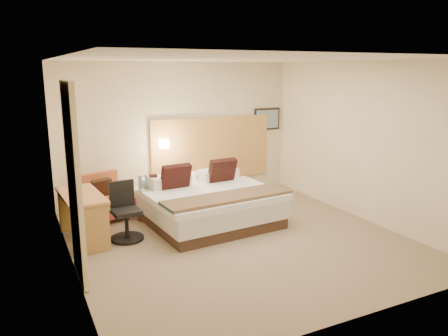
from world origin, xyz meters
name	(u,v)px	position (x,y,z in m)	size (l,w,h in m)	color
floor	(237,239)	(0.00, 0.00, -0.01)	(4.80, 5.00, 0.02)	#816F57
ceiling	(239,58)	(0.00, 0.00, 2.71)	(4.80, 5.00, 0.02)	silver
wall_back	(179,131)	(0.00, 2.51, 1.35)	(4.80, 0.02, 2.70)	beige
wall_front	(359,196)	(0.00, -2.51, 1.35)	(4.80, 0.02, 2.70)	beige
wall_left	(66,169)	(-2.41, 0.00, 1.35)	(0.02, 5.00, 2.70)	beige
wall_right	(362,141)	(2.41, 0.00, 1.35)	(0.02, 5.00, 2.70)	beige
headboard_panel	(212,149)	(0.70, 2.47, 0.95)	(2.60, 0.04, 1.30)	tan
art_frame	(267,119)	(2.02, 2.48, 1.50)	(0.62, 0.03, 0.47)	black
art_canvas	(267,119)	(2.02, 2.46, 1.50)	(0.54, 0.01, 0.39)	#748CA1
lamp_arm	(164,143)	(-0.35, 2.42, 1.15)	(0.02, 0.02, 0.12)	silver
lamp_shade	(165,144)	(-0.35, 2.36, 1.15)	(0.15, 0.15, 0.15)	#F3E2BD
curtain	(74,183)	(-2.36, -0.25, 1.22)	(0.06, 0.90, 2.42)	beige
bottle_a	(140,181)	(-1.10, 1.47, 0.69)	(0.06, 0.06, 0.21)	#7FA0C5
bottle_b	(146,180)	(-0.98, 1.49, 0.69)	(0.06, 0.06, 0.21)	#92C9E2
menu_folder	(153,181)	(-0.89, 1.38, 0.70)	(0.14, 0.05, 0.23)	#3A1B18
bed	(207,203)	(-0.10, 0.93, 0.33)	(2.20, 2.16, 1.01)	#3B261D
lounge_chair	(105,201)	(-1.64, 1.84, 0.32)	(0.92, 0.87, 0.79)	#A1674C
side_table	(146,202)	(-1.01, 1.44, 0.33)	(0.61, 0.61, 0.59)	silver
desk	(83,204)	(-2.11, 0.94, 0.59)	(0.63, 1.22, 0.74)	#BF7B4B
desk_chair	(125,216)	(-1.54, 0.75, 0.37)	(0.53, 0.53, 0.89)	black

